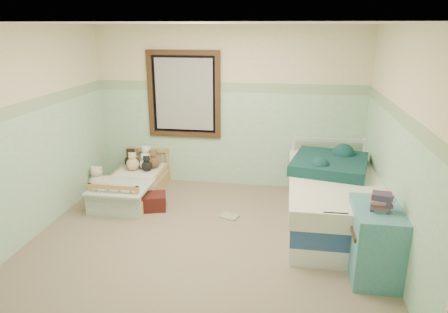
% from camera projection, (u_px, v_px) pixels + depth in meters
% --- Properties ---
extents(floor, '(4.20, 3.60, 0.02)m').
position_uv_depth(floor, '(207.00, 236.00, 5.06)').
color(floor, '#786751').
rests_on(floor, ground).
extents(ceiling, '(4.20, 3.60, 0.02)m').
position_uv_depth(ceiling, '(204.00, 22.00, 4.29)').
color(ceiling, white).
rests_on(ceiling, wall_back).
extents(wall_back, '(4.20, 0.04, 2.50)m').
position_uv_depth(wall_back, '(228.00, 108.00, 6.37)').
color(wall_back, beige).
rests_on(wall_back, floor).
extents(wall_front, '(4.20, 0.04, 2.50)m').
position_uv_depth(wall_front, '(157.00, 202.00, 2.98)').
color(wall_front, beige).
rests_on(wall_front, floor).
extents(wall_left, '(0.04, 3.60, 2.50)m').
position_uv_depth(wall_left, '(37.00, 131.00, 4.98)').
color(wall_left, beige).
rests_on(wall_left, floor).
extents(wall_right, '(0.04, 3.60, 2.50)m').
position_uv_depth(wall_right, '(398.00, 146.00, 4.36)').
color(wall_right, beige).
rests_on(wall_right, floor).
extents(wainscot_mint, '(4.20, 0.01, 1.50)m').
position_uv_depth(wainscot_mint, '(228.00, 139.00, 6.50)').
color(wainscot_mint, '#85BD8C').
rests_on(wainscot_mint, floor).
extents(border_strip, '(4.20, 0.01, 0.15)m').
position_uv_depth(border_strip, '(228.00, 87.00, 6.25)').
color(border_strip, '#40764F').
rests_on(border_strip, wall_back).
extents(window_frame, '(1.16, 0.06, 1.36)m').
position_uv_depth(window_frame, '(184.00, 95.00, 6.37)').
color(window_frame, black).
rests_on(window_frame, wall_back).
extents(window_blinds, '(0.92, 0.01, 1.12)m').
position_uv_depth(window_blinds, '(184.00, 95.00, 6.38)').
color(window_blinds, '#ADAEA6').
rests_on(window_blinds, window_frame).
extents(toddler_bed_frame, '(0.73, 1.46, 0.19)m').
position_uv_depth(toddler_bed_frame, '(134.00, 190.00, 6.21)').
color(toddler_bed_frame, '#AA7A43').
rests_on(toddler_bed_frame, floor).
extents(toddler_mattress, '(0.67, 1.40, 0.12)m').
position_uv_depth(toddler_mattress, '(133.00, 180.00, 6.17)').
color(toddler_mattress, silver).
rests_on(toddler_mattress, toddler_bed_frame).
extents(patchwork_quilt, '(0.79, 0.73, 0.03)m').
position_uv_depth(patchwork_quilt, '(121.00, 187.00, 5.71)').
color(patchwork_quilt, '#799DBD').
rests_on(patchwork_quilt, toddler_mattress).
extents(plush_bed_brown, '(0.20, 0.20, 0.20)m').
position_uv_depth(plush_bed_brown, '(135.00, 160.00, 6.61)').
color(plush_bed_brown, brown).
rests_on(plush_bed_brown, toddler_mattress).
extents(plush_bed_white, '(0.23, 0.23, 0.23)m').
position_uv_depth(plush_bed_white, '(147.00, 159.00, 6.57)').
color(plush_bed_white, silver).
rests_on(plush_bed_white, toddler_mattress).
extents(plush_bed_tan, '(0.20, 0.20, 0.20)m').
position_uv_depth(plush_bed_tan, '(133.00, 164.00, 6.39)').
color(plush_bed_tan, '#E3BD86').
rests_on(plush_bed_tan, toddler_mattress).
extents(plush_bed_dark, '(0.17, 0.17, 0.17)m').
position_uv_depth(plush_bed_dark, '(147.00, 166.00, 6.37)').
color(plush_bed_dark, black).
rests_on(plush_bed_dark, toddler_mattress).
extents(plush_floor_cream, '(0.28, 0.28, 0.28)m').
position_uv_depth(plush_floor_cream, '(98.00, 183.00, 6.34)').
color(plush_floor_cream, '#F7E5D0').
rests_on(plush_floor_cream, floor).
extents(plush_floor_tan, '(0.24, 0.24, 0.24)m').
position_uv_depth(plush_floor_tan, '(107.00, 193.00, 6.02)').
color(plush_floor_tan, '#E3BD86').
rests_on(plush_floor_tan, floor).
extents(twin_bed_frame, '(1.10, 2.19, 0.22)m').
position_uv_depth(twin_bed_frame, '(332.00, 216.00, 5.31)').
color(twin_bed_frame, silver).
rests_on(twin_bed_frame, floor).
extents(twin_boxspring, '(1.10, 2.19, 0.22)m').
position_uv_depth(twin_boxspring, '(333.00, 201.00, 5.25)').
color(twin_boxspring, navy).
rests_on(twin_boxspring, twin_bed_frame).
extents(twin_mattress, '(1.14, 2.23, 0.22)m').
position_uv_depth(twin_mattress, '(335.00, 185.00, 5.18)').
color(twin_mattress, silver).
rests_on(twin_mattress, twin_boxspring).
extents(teal_blanket, '(1.12, 1.16, 0.14)m').
position_uv_depth(teal_blanket, '(330.00, 164.00, 5.41)').
color(teal_blanket, '#0C3330').
rests_on(teal_blanket, twin_mattress).
extents(dresser, '(0.47, 0.75, 0.75)m').
position_uv_depth(dresser, '(375.00, 242.00, 4.16)').
color(dresser, teal).
rests_on(dresser, floor).
extents(book_stack, '(0.21, 0.18, 0.18)m').
position_uv_depth(book_stack, '(381.00, 202.00, 3.97)').
color(book_stack, '#4B2B31').
rests_on(book_stack, dresser).
extents(red_pillow, '(0.43, 0.39, 0.22)m').
position_uv_depth(red_pillow, '(153.00, 202.00, 5.75)').
color(red_pillow, maroon).
rests_on(red_pillow, floor).
extents(floor_book, '(0.30, 0.27, 0.02)m').
position_uv_depth(floor_book, '(229.00, 216.00, 5.54)').
color(floor_book, gold).
rests_on(floor_book, floor).
extents(extra_plush_0, '(0.17, 0.17, 0.17)m').
position_uv_depth(extra_plush_0, '(147.00, 164.00, 6.44)').
color(extra_plush_0, '#E3BD86').
rests_on(extra_plush_0, toddler_mattress).
extents(extra_plush_1, '(0.18, 0.18, 0.18)m').
position_uv_depth(extra_plush_1, '(145.00, 164.00, 6.44)').
color(extra_plush_1, silver).
rests_on(extra_plush_1, toddler_mattress).
extents(extra_plush_2, '(0.21, 0.21, 0.21)m').
position_uv_depth(extra_plush_2, '(153.00, 162.00, 6.49)').
color(extra_plush_2, brown).
rests_on(extra_plush_2, toddler_mattress).
extents(extra_plush_3, '(0.21, 0.21, 0.21)m').
position_uv_depth(extra_plush_3, '(131.00, 161.00, 6.51)').
color(extra_plush_3, black).
rests_on(extra_plush_3, toddler_mattress).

